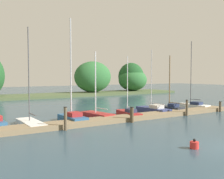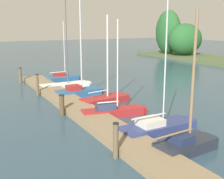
% 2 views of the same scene
% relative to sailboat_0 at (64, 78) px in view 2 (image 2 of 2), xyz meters
% --- Properties ---
extents(dock_pier, '(24.52, 1.80, 0.35)m').
position_rel_sailboat_0_xyz_m(dock_pier, '(9.69, -2.25, -0.19)').
color(dock_pier, '#847051').
rests_on(dock_pier, ground).
extents(sailboat_0, '(1.39, 3.01, 5.39)m').
position_rel_sailboat_0_xyz_m(sailboat_0, '(0.00, 0.00, 0.00)').
color(sailboat_0, '#285684').
rests_on(sailboat_0, ground).
extents(sailboat_1, '(1.26, 4.29, 7.12)m').
position_rel_sailboat_0_xyz_m(sailboat_1, '(2.36, -0.57, -0.11)').
color(sailboat_1, white).
rests_on(sailboat_1, ground).
extents(sailboat_2, '(1.30, 3.47, 8.09)m').
position_rel_sailboat_0_xyz_m(sailboat_2, '(5.59, -0.70, 0.06)').
color(sailboat_2, '#285684').
rests_on(sailboat_2, ground).
extents(sailboat_3, '(1.78, 3.64, 5.71)m').
position_rel_sailboat_0_xyz_m(sailboat_3, '(8.20, 0.13, -0.07)').
color(sailboat_3, maroon).
rests_on(sailboat_3, ground).
extents(sailboat_4, '(1.47, 3.85, 5.38)m').
position_rel_sailboat_0_xyz_m(sailboat_4, '(10.96, -0.77, -0.06)').
color(sailboat_4, maroon).
rests_on(sailboat_4, ground).
extents(sailboat_5, '(1.35, 4.14, 6.15)m').
position_rel_sailboat_0_xyz_m(sailboat_5, '(14.34, -0.15, -0.04)').
color(sailboat_5, navy).
rests_on(sailboat_5, ground).
extents(sailboat_6, '(1.39, 3.41, 5.67)m').
position_rel_sailboat_0_xyz_m(sailboat_6, '(16.50, -0.42, 0.03)').
color(sailboat_6, '#232833').
rests_on(sailboat_6, ground).
extents(mooring_piling_0, '(0.28, 0.28, 1.39)m').
position_rel_sailboat_0_xyz_m(mooring_piling_0, '(-1.32, -3.57, 0.34)').
color(mooring_piling_0, brown).
rests_on(mooring_piling_0, ground).
extents(mooring_piling_1, '(0.24, 0.24, 1.58)m').
position_rel_sailboat_0_xyz_m(mooring_piling_1, '(3.95, -3.38, 0.43)').
color(mooring_piling_1, brown).
rests_on(mooring_piling_1, ground).
extents(mooring_piling_2, '(0.32, 0.32, 1.22)m').
position_rel_sailboat_0_xyz_m(mooring_piling_2, '(9.43, -3.37, 0.25)').
color(mooring_piling_2, '#4C3D28').
rests_on(mooring_piling_2, ground).
extents(mooring_piling_3, '(0.24, 0.24, 1.45)m').
position_rel_sailboat_0_xyz_m(mooring_piling_3, '(15.68, -3.31, 0.36)').
color(mooring_piling_3, brown).
rests_on(mooring_piling_3, ground).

